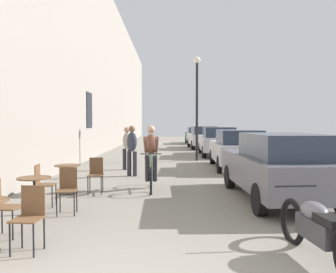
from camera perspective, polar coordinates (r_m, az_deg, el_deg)
The scene contains 18 objects.
building_facade_left at distance 17.90m, azimuth -13.35°, elevation 13.20°, with size 0.54×68.00×10.43m.
cafe_chair_near_toward_street at distance 6.06m, azimuth -25.35°, elevation -9.88°, with size 0.39×0.39×0.89m.
cafe_chair_near_toward_wall at distance 5.26m, azimuth -21.49°, elevation -11.65°, with size 0.41×0.41×0.89m.
cafe_table_mid at distance 7.27m, azimuth -20.87°, elevation -7.80°, with size 0.64×0.64×0.72m.
cafe_chair_mid_toward_street at distance 7.14m, azimuth -15.94°, elevation -7.95°, with size 0.42×0.42×0.89m.
cafe_chair_mid_toward_wall at distance 7.90m, azimuth -19.67°, elevation -7.03°, with size 0.41×0.41×0.89m.
cafe_table_far at distance 9.13m, azimuth -15.94°, elevation -5.73°, with size 0.64×0.64×0.72m.
cafe_chair_far_toward_street at distance 9.04m, azimuth -11.56°, elevation -5.80°, with size 0.40×0.40×0.89m.
cyclist_on_bicycle at distance 9.32m, azimuth -2.60°, elevation -3.71°, with size 0.52×1.76×1.74m.
pedestrian_near at distance 11.69m, azimuth -5.73°, elevation -1.83°, with size 0.38×0.29×1.69m.
pedestrian_mid at distance 13.36m, azimuth -6.55°, elevation -1.49°, with size 0.37×0.28×1.63m.
street_lamp at distance 16.57m, azimuth 4.94°, elevation 6.80°, with size 0.32×0.32×4.90m.
parked_car_nearest at distance 8.36m, azimuth 17.90°, elevation -4.57°, with size 1.92×4.36×1.54m.
parked_car_second at distance 13.87m, azimuth 11.38°, elevation -1.94°, with size 1.90×4.30×1.51m.
parked_car_third at distance 19.18m, azimuth 8.28°, elevation -0.72°, with size 1.96×4.45×1.57m.
parked_car_fourth at distance 24.71m, azimuth 5.88°, elevation -0.08°, with size 1.97×4.45×1.56m.
parked_car_fifth at distance 30.75m, azimuth 4.78°, elevation 0.24°, with size 1.75×4.06×1.44m.
parked_motorcycle at distance 4.96m, azimuth 23.63°, elevation -13.86°, with size 0.62×2.14×0.92m.
Camera 1 is at (0.63, -3.08, 1.76)m, focal length 37.24 mm.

